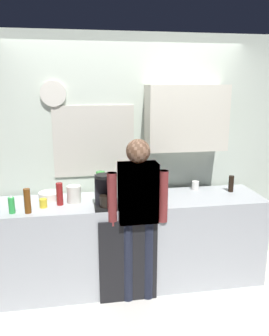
# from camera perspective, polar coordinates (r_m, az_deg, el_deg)

# --- Properties ---
(ground_plane) EXTENTS (8.00, 8.00, 0.00)m
(ground_plane) POSITION_cam_1_polar(r_m,az_deg,el_deg) (3.62, 0.55, -20.97)
(ground_plane) COLOR silver
(kitchen_counter) EXTENTS (2.72, 0.64, 0.93)m
(kitchen_counter) POSITION_cam_1_polar(r_m,az_deg,el_deg) (3.64, -0.28, -12.26)
(kitchen_counter) COLOR #B2B7BC
(kitchen_counter) RESTS_ON ground_plane
(dishwasher_panel) EXTENTS (0.56, 0.02, 0.84)m
(dishwasher_panel) POSITION_cam_1_polar(r_m,az_deg,el_deg) (3.36, -1.03, -15.55)
(dishwasher_panel) COLOR black
(dishwasher_panel) RESTS_ON ground_plane
(back_wall_assembly) EXTENTS (4.32, 0.42, 2.60)m
(back_wall_assembly) POSITION_cam_1_polar(r_m,az_deg,el_deg) (3.74, -0.15, 3.01)
(back_wall_assembly) COLOR silver
(back_wall_assembly) RESTS_ON ground_plane
(coffee_maker) EXTENTS (0.20, 0.20, 0.33)m
(coffee_maker) POSITION_cam_1_polar(r_m,az_deg,el_deg) (3.21, -5.05, -4.18)
(coffee_maker) COLOR black
(coffee_maker) RESTS_ON kitchen_counter
(bottle_clear_soda) EXTENTS (0.09, 0.09, 0.28)m
(bottle_clear_soda) POSITION_cam_1_polar(r_m,az_deg,el_deg) (3.49, -5.73, -2.83)
(bottle_clear_soda) COLOR #2D8C33
(bottle_clear_soda) RESTS_ON kitchen_counter
(bottle_red_vinegar) EXTENTS (0.06, 0.06, 0.22)m
(bottle_red_vinegar) POSITION_cam_1_polar(r_m,az_deg,el_deg) (3.35, -12.52, -4.31)
(bottle_red_vinegar) COLOR maroon
(bottle_red_vinegar) RESTS_ON kitchen_counter
(bottle_olive_oil) EXTENTS (0.06, 0.06, 0.25)m
(bottle_olive_oil) POSITION_cam_1_polar(r_m,az_deg,el_deg) (3.59, 0.37, -2.50)
(bottle_olive_oil) COLOR olive
(bottle_olive_oil) RESTS_ON kitchen_counter
(bottle_dark_sauce) EXTENTS (0.06, 0.06, 0.18)m
(bottle_dark_sauce) POSITION_cam_1_polar(r_m,az_deg,el_deg) (3.83, 15.98, -2.56)
(bottle_dark_sauce) COLOR black
(bottle_dark_sauce) RESTS_ON kitchen_counter
(bottle_amber_beer) EXTENTS (0.06, 0.06, 0.23)m
(bottle_amber_beer) POSITION_cam_1_polar(r_m,az_deg,el_deg) (3.22, -17.63, -5.32)
(bottle_amber_beer) COLOR brown
(bottle_amber_beer) RESTS_ON kitchen_counter
(cup_white_mug) EXTENTS (0.08, 0.08, 0.10)m
(cup_white_mug) POSITION_cam_1_polar(r_m,az_deg,el_deg) (3.83, 10.22, -2.91)
(cup_white_mug) COLOR white
(cup_white_mug) RESTS_ON kitchen_counter
(cup_yellow_cup) EXTENTS (0.07, 0.07, 0.09)m
(cup_yellow_cup) POSITION_cam_1_polar(r_m,az_deg,el_deg) (3.34, -15.13, -5.74)
(cup_yellow_cup) COLOR yellow
(cup_yellow_cup) RESTS_ON kitchen_counter
(mixing_bowl) EXTENTS (0.22, 0.22, 0.08)m
(mixing_bowl) POSITION_cam_1_polar(r_m,az_deg,el_deg) (3.55, -14.12, -4.59)
(mixing_bowl) COLOR white
(mixing_bowl) RESTS_ON kitchen_counter
(dish_soap) EXTENTS (0.06, 0.06, 0.18)m
(dish_soap) POSITION_cam_1_polar(r_m,az_deg,el_deg) (3.27, -20.03, -5.89)
(dish_soap) COLOR green
(dish_soap) RESTS_ON kitchen_counter
(storage_canister) EXTENTS (0.14, 0.14, 0.17)m
(storage_canister) POSITION_cam_1_polar(r_m,az_deg,el_deg) (3.40, -10.17, -4.37)
(storage_canister) COLOR silver
(storage_canister) RESTS_ON kitchen_counter
(person_at_sink) EXTENTS (0.57, 0.22, 1.60)m
(person_at_sink) POSITION_cam_1_polar(r_m,az_deg,el_deg) (3.18, 0.59, -6.77)
(person_at_sink) COLOR black
(person_at_sink) RESTS_ON ground_plane
(person_guest) EXTENTS (0.57, 0.22, 1.60)m
(person_guest) POSITION_cam_1_polar(r_m,az_deg,el_deg) (3.18, 0.59, -6.77)
(person_guest) COLOR #3F4766
(person_guest) RESTS_ON ground_plane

